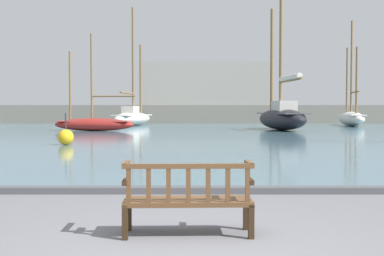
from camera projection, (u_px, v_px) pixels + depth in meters
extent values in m
plane|color=slate|center=(191.00, 254.00, 5.22)|extent=(160.00, 160.00, 0.00)
cube|color=slate|center=(193.00, 125.00, 49.18)|extent=(100.00, 80.00, 0.08)
cube|color=#4C4C50|center=(192.00, 190.00, 9.06)|extent=(40.00, 0.30, 0.12)
cube|color=#322113|center=(130.00, 214.00, 6.25)|extent=(0.07, 0.07, 0.42)
cube|color=#322113|center=(247.00, 214.00, 6.29)|extent=(0.07, 0.07, 0.42)
cube|color=#322113|center=(126.00, 222.00, 5.80)|extent=(0.07, 0.07, 0.42)
cube|color=#322113|center=(252.00, 222.00, 5.84)|extent=(0.07, 0.07, 0.42)
cube|color=brown|center=(189.00, 201.00, 6.04)|extent=(1.61, 0.57, 0.06)
cube|color=brown|center=(189.00, 166.00, 5.80)|extent=(1.60, 0.10, 0.06)
cube|color=brown|center=(130.00, 186.00, 5.79)|extent=(0.06, 0.04, 0.41)
cube|color=brown|center=(150.00, 186.00, 5.79)|extent=(0.06, 0.04, 0.41)
cube|color=brown|center=(170.00, 186.00, 5.80)|extent=(0.06, 0.04, 0.41)
cube|color=brown|center=(189.00, 186.00, 5.81)|extent=(0.06, 0.04, 0.41)
cube|color=brown|center=(209.00, 185.00, 5.81)|extent=(0.06, 0.04, 0.41)
cube|color=brown|center=(229.00, 185.00, 5.82)|extent=(0.06, 0.04, 0.41)
cube|color=brown|center=(249.00, 185.00, 5.83)|extent=(0.06, 0.04, 0.41)
cube|color=#322113|center=(127.00, 182.00, 5.91)|extent=(0.07, 0.30, 0.06)
cube|color=brown|center=(127.00, 164.00, 6.00)|extent=(0.07, 0.47, 0.04)
cube|color=#322113|center=(251.00, 181.00, 5.96)|extent=(0.07, 0.30, 0.06)
cube|color=brown|center=(250.00, 163.00, 6.04)|extent=(0.07, 0.47, 0.04)
ellipsoid|color=black|center=(282.00, 119.00, 36.09)|extent=(3.45, 8.88, 1.59)
cube|color=#4C4C51|center=(282.00, 113.00, 36.07)|extent=(2.73, 7.78, 0.08)
cube|color=beige|center=(285.00, 107.00, 35.41)|extent=(1.59, 2.36, 0.88)
cylinder|color=brown|center=(282.00, 47.00, 36.10)|extent=(0.24, 0.24, 9.88)
cylinder|color=brown|center=(291.00, 80.00, 34.00)|extent=(0.73, 4.42, 0.19)
cylinder|color=silver|center=(291.00, 77.00, 33.99)|extent=(0.87, 4.01, 0.39)
cylinder|color=brown|center=(273.00, 61.00, 38.49)|extent=(0.24, 0.24, 8.29)
ellipsoid|color=silver|center=(134.00, 119.00, 46.74)|extent=(4.06, 8.11, 1.27)
cube|color=white|center=(134.00, 115.00, 46.73)|extent=(3.29, 7.06, 0.08)
cube|color=beige|center=(131.00, 110.00, 46.14)|extent=(1.59, 1.88, 0.84)
cylinder|color=brown|center=(134.00, 61.00, 46.72)|extent=(0.22, 0.22, 10.40)
cylinder|color=brown|center=(128.00, 93.00, 45.29)|extent=(0.94, 3.14, 0.18)
cylinder|color=brown|center=(142.00, 80.00, 48.86)|extent=(0.22, 0.22, 7.08)
ellipsoid|color=silver|center=(353.00, 119.00, 44.92)|extent=(2.87, 8.06, 1.33)
cube|color=white|center=(353.00, 115.00, 44.91)|extent=(2.29, 7.06, 0.08)
cylinder|color=brown|center=(353.00, 68.00, 44.94)|extent=(0.18, 0.18, 8.75)
cylinder|color=brown|center=(356.00, 92.00, 43.41)|extent=(0.58, 3.26, 0.15)
cylinder|color=brown|center=(348.00, 81.00, 47.13)|extent=(0.18, 0.18, 6.52)
cylinder|color=brown|center=(358.00, 81.00, 42.65)|extent=(0.18, 0.18, 6.03)
cylinder|color=brown|center=(344.00, 114.00, 49.55)|extent=(0.34, 1.50, 0.15)
ellipsoid|color=maroon|center=(95.00, 125.00, 34.32)|extent=(6.04, 2.31, 0.90)
cube|color=#C6514C|center=(95.00, 121.00, 34.31)|extent=(5.29, 1.85, 0.08)
cylinder|color=brown|center=(93.00, 77.00, 34.22)|extent=(0.14, 0.14, 6.18)
cylinder|color=brown|center=(114.00, 96.00, 34.02)|extent=(3.16, 0.59, 0.12)
cylinder|color=brown|center=(71.00, 86.00, 34.49)|extent=(0.14, 0.14, 4.94)
sphere|color=gold|center=(67.00, 137.00, 20.49)|extent=(0.66, 0.66, 0.66)
cylinder|color=#2D2D33|center=(67.00, 121.00, 20.46)|extent=(0.06, 0.06, 0.70)
cube|color=slate|center=(193.00, 115.00, 54.28)|extent=(47.03, 2.40, 2.12)
cube|color=gray|center=(205.00, 84.00, 54.14)|extent=(14.42, 2.00, 4.86)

